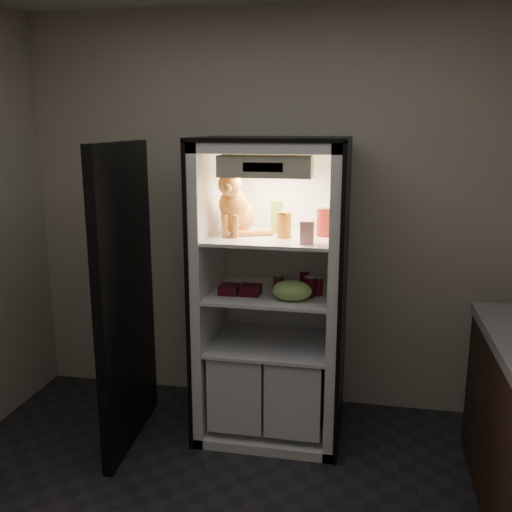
{
  "coord_description": "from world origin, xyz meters",
  "views": [
    {
      "loc": [
        0.57,
        -2.01,
        1.94
      ],
      "look_at": [
        -0.1,
        1.32,
        1.16
      ],
      "focal_mm": 40.0,
      "sensor_mm": 36.0,
      "label": 1
    }
  ],
  "objects": [
    {
      "name": "parmesan_shaker",
      "position": [
        0.02,
        1.42,
        1.39
      ],
      "size": [
        0.08,
        0.08,
        0.2
      ],
      "color": "green",
      "rests_on": "refrigerator"
    },
    {
      "name": "soda_can_a",
      "position": [
        0.19,
        1.44,
        1.0
      ],
      "size": [
        0.06,
        0.06,
        0.11
      ],
      "color": "black",
      "rests_on": "refrigerator"
    },
    {
      "name": "pepper_jar",
      "position": [
        0.32,
        1.38,
        1.38
      ],
      "size": [
        0.11,
        0.11,
        0.18
      ],
      "color": "#A42D15",
      "rests_on": "refrigerator"
    },
    {
      "name": "fridge_door",
      "position": [
        -0.85,
        1.06,
        0.91
      ],
      "size": [
        0.12,
        0.87,
        1.85
      ],
      "rotation": [
        0.0,
        0.0,
        0.07
      ],
      "color": "black",
      "rests_on": "floor"
    },
    {
      "name": "grape_bag",
      "position": [
        0.15,
        1.16,
        1.0
      ],
      "size": [
        0.23,
        0.17,
        0.12
      ],
      "primitive_type": "ellipsoid",
      "color": "#89BA57",
      "rests_on": "refrigerator"
    },
    {
      "name": "soda_can_c",
      "position": [
        0.24,
        1.26,
        1.0
      ],
      "size": [
        0.07,
        0.07,
        0.12
      ],
      "color": "black",
      "rests_on": "refrigerator"
    },
    {
      "name": "mayo_tub",
      "position": [
        0.03,
        1.42,
        1.35
      ],
      "size": [
        0.09,
        0.09,
        0.12
      ],
      "color": "white",
      "rests_on": "refrigerator"
    },
    {
      "name": "berry_box_right",
      "position": [
        -0.11,
        1.22,
        0.97
      ],
      "size": [
        0.12,
        0.12,
        0.06
      ],
      "primitive_type": "cube",
      "color": "#430B14",
      "rests_on": "refrigerator"
    },
    {
      "name": "refrigerator",
      "position": [
        0.0,
        1.38,
        0.79
      ],
      "size": [
        0.9,
        0.72,
        1.88
      ],
      "color": "white",
      "rests_on": "floor"
    },
    {
      "name": "berry_box_left",
      "position": [
        -0.24,
        1.22,
        0.97
      ],
      "size": [
        0.12,
        0.12,
        0.06
      ],
      "primitive_type": "cube",
      "color": "#430B14",
      "rests_on": "refrigerator"
    },
    {
      "name": "salsa_jar",
      "position": [
        0.08,
        1.28,
        1.37
      ],
      "size": [
        0.09,
        0.09,
        0.15
      ],
      "color": "maroon",
      "rests_on": "refrigerator"
    },
    {
      "name": "soda_can_b",
      "position": [
        0.29,
        1.3,
        1.0
      ],
      "size": [
        0.06,
        0.06,
        0.11
      ],
      "color": "black",
      "rests_on": "refrigerator"
    },
    {
      "name": "room_shell",
      "position": [
        0.0,
        0.0,
        1.62
      ],
      "size": [
        3.6,
        3.6,
        3.6
      ],
      "color": "white",
      "rests_on": "floor"
    },
    {
      "name": "tabby_cat",
      "position": [
        -0.22,
        1.33,
        1.45
      ],
      "size": [
        0.35,
        0.4,
        0.42
      ],
      "rotation": [
        0.0,
        0.0,
        -0.04
      ],
      "color": "#BD5A18",
      "rests_on": "refrigerator"
    },
    {
      "name": "condiment_jar",
      "position": [
        0.03,
        1.4,
        0.98
      ],
      "size": [
        0.06,
        0.06,
        0.09
      ],
      "color": "brown",
      "rests_on": "refrigerator"
    },
    {
      "name": "cream_carton",
      "position": [
        0.24,
        1.13,
        1.35
      ],
      "size": [
        0.08,
        0.08,
        0.13
      ],
      "primitive_type": "cube",
      "color": "white",
      "rests_on": "refrigerator"
    }
  ]
}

